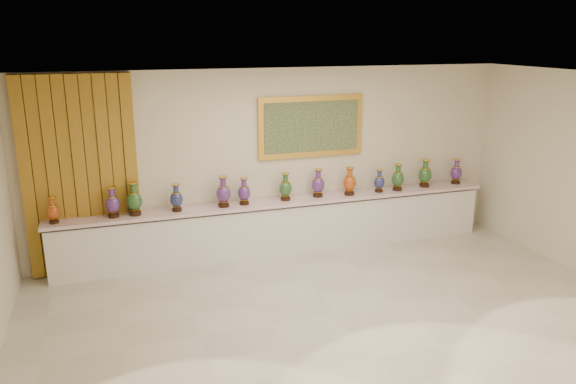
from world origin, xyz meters
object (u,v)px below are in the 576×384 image
Objects in this scene: vase_0 at (53,211)px; vase_2 at (134,200)px; counter at (282,227)px; vase_1 at (113,204)px.

vase_2 is (1.13, 0.02, 0.05)m from vase_0.
vase_0 is at bearing -179.09° from counter.
vase_1 is at bearing -179.06° from counter.
counter is 14.50× the size of vase_2.
vase_2 is (0.31, 0.01, 0.02)m from vase_1.
vase_2 is (-2.31, -0.03, 0.69)m from counter.
vase_0 is at bearing -179.19° from vase_1.
vase_1 is 0.31m from vase_2.
vase_0 reaches higher than counter.
counter is 15.83× the size of vase_1.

